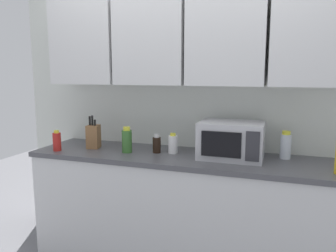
{
  "coord_description": "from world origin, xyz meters",
  "views": [
    {
      "loc": [
        0.73,
        -2.78,
        1.55
      ],
      "look_at": [
        -0.14,
        -0.25,
        1.12
      ],
      "focal_mm": 35.64,
      "sensor_mm": 36.0,
      "label": 1
    }
  ],
  "objects_px": {
    "bottle_clear_tall": "(286,146)",
    "bottle_green_oil": "(127,141)",
    "bottle_soy_dark": "(157,144)",
    "microwave": "(231,140)",
    "knife_block": "(93,136)",
    "bottle_white_jar": "(173,144)",
    "bottle_red_sauce": "(57,141)"
  },
  "relations": [
    {
      "from": "microwave",
      "to": "bottle_green_oil",
      "type": "relative_size",
      "value": 2.26
    },
    {
      "from": "knife_block",
      "to": "bottle_red_sauce",
      "type": "height_order",
      "value": "knife_block"
    },
    {
      "from": "bottle_red_sauce",
      "to": "bottle_clear_tall",
      "type": "distance_m",
      "value": 1.84
    },
    {
      "from": "microwave",
      "to": "knife_block",
      "type": "distance_m",
      "value": 1.18
    },
    {
      "from": "bottle_red_sauce",
      "to": "bottle_clear_tall",
      "type": "xyz_separation_m",
      "value": [
        1.81,
        0.35,
        0.02
      ]
    },
    {
      "from": "microwave",
      "to": "bottle_white_jar",
      "type": "relative_size",
      "value": 2.91
    },
    {
      "from": "microwave",
      "to": "bottle_clear_tall",
      "type": "bearing_deg",
      "value": 15.97
    },
    {
      "from": "knife_block",
      "to": "bottle_soy_dark",
      "type": "distance_m",
      "value": 0.58
    },
    {
      "from": "microwave",
      "to": "bottle_green_oil",
      "type": "xyz_separation_m",
      "value": [
        -0.84,
        -0.1,
        -0.04
      ]
    },
    {
      "from": "bottle_green_oil",
      "to": "bottle_white_jar",
      "type": "height_order",
      "value": "bottle_green_oil"
    },
    {
      "from": "bottle_white_jar",
      "to": "bottle_green_oil",
      "type": "bearing_deg",
      "value": -165.19
    },
    {
      "from": "bottle_soy_dark",
      "to": "microwave",
      "type": "bearing_deg",
      "value": 3.14
    },
    {
      "from": "knife_block",
      "to": "bottle_clear_tall",
      "type": "distance_m",
      "value": 1.58
    },
    {
      "from": "microwave",
      "to": "bottle_clear_tall",
      "type": "distance_m",
      "value": 0.41
    },
    {
      "from": "knife_block",
      "to": "bottle_white_jar",
      "type": "bearing_deg",
      "value": 3.57
    },
    {
      "from": "knife_block",
      "to": "bottle_green_oil",
      "type": "relative_size",
      "value": 1.35
    },
    {
      "from": "bottle_soy_dark",
      "to": "bottle_green_oil",
      "type": "xyz_separation_m",
      "value": [
        -0.24,
        -0.07,
        0.03
      ]
    },
    {
      "from": "bottle_green_oil",
      "to": "bottle_soy_dark",
      "type": "bearing_deg",
      "value": 16.16
    },
    {
      "from": "knife_block",
      "to": "bottle_soy_dark",
      "type": "bearing_deg",
      "value": 1.57
    },
    {
      "from": "bottle_clear_tall",
      "to": "bottle_green_oil",
      "type": "distance_m",
      "value": 1.25
    },
    {
      "from": "bottle_soy_dark",
      "to": "bottle_green_oil",
      "type": "relative_size",
      "value": 0.73
    },
    {
      "from": "bottle_clear_tall",
      "to": "bottle_green_oil",
      "type": "xyz_separation_m",
      "value": [
        -1.23,
        -0.21,
        -0.0
      ]
    },
    {
      "from": "bottle_soy_dark",
      "to": "bottle_white_jar",
      "type": "xyz_separation_m",
      "value": [
        0.13,
        0.03,
        0.01
      ]
    },
    {
      "from": "microwave",
      "to": "bottle_red_sauce",
      "type": "xyz_separation_m",
      "value": [
        -1.42,
        -0.24,
        -0.06
      ]
    },
    {
      "from": "bottle_clear_tall",
      "to": "bottle_white_jar",
      "type": "distance_m",
      "value": 0.87
    },
    {
      "from": "microwave",
      "to": "knife_block",
      "type": "height_order",
      "value": "knife_block"
    },
    {
      "from": "microwave",
      "to": "bottle_green_oil",
      "type": "bearing_deg",
      "value": -173.1
    },
    {
      "from": "microwave",
      "to": "knife_block",
      "type": "bearing_deg",
      "value": -177.63
    },
    {
      "from": "knife_block",
      "to": "bottle_clear_tall",
      "type": "relative_size",
      "value": 1.34
    },
    {
      "from": "microwave",
      "to": "knife_block",
      "type": "xyz_separation_m",
      "value": [
        -1.18,
        -0.05,
        -0.04
      ]
    },
    {
      "from": "microwave",
      "to": "bottle_white_jar",
      "type": "xyz_separation_m",
      "value": [
        -0.47,
        -0.0,
        -0.06
      ]
    },
    {
      "from": "microwave",
      "to": "bottle_red_sauce",
      "type": "relative_size",
      "value": 2.75
    }
  ]
}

